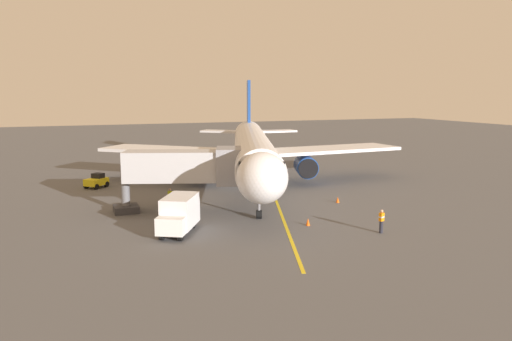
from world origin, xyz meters
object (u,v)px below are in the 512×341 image
Objects in this scene: airplane at (253,149)px; safety_cone_nose_right at (338,200)px; ground_crew_marshaller at (381,221)px; ground_crew_wing_walker at (170,198)px; box_truck_near_nose at (179,214)px; tug_portside at (139,164)px; safety_cone_nose_left at (308,222)px; tug_starboard_side at (97,181)px; jet_bridge at (193,168)px; belt_loader_rear_apron at (269,162)px.

safety_cone_nose_right is (-4.41, 10.29, -3.73)m from airplane.
ground_crew_marshaller is 1.00× the size of ground_crew_wing_walker.
box_truck_near_nose is at bearing 16.27° from safety_cone_nose_right.
ground_crew_wing_walker is at bearing 88.86° from tug_portside.
airplane is at bearing -83.52° from ground_crew_marshaller.
tug_portside reaches higher than safety_cone_nose_left.
tug_portside is at bearing -118.37° from tug_starboard_side.
jet_bridge is at bearing 92.56° from tug_portside.
ground_crew_marshaller is at bearing 77.61° from safety_cone_nose_right.
tug_portside is 4.61× the size of safety_cone_nose_left.
ground_crew_marshaller is at bearing 81.85° from belt_loader_rear_apron.
box_truck_near_nose is 9.04× the size of safety_cone_nose_right.
tug_starboard_side is (5.42, -11.88, -0.18)m from ground_crew_wing_walker.
box_truck_near_nose is 16.30m from safety_cone_nose_right.
box_truck_near_nose is at bearing 66.66° from jet_bridge.
ground_crew_marshaller is (-10.95, 11.01, -2.88)m from jet_bridge.
safety_cone_nose_left is 1.00× the size of safety_cone_nose_right.
tug_portside is (12.06, -35.91, -0.18)m from ground_crew_marshaller.
airplane is at bearing -146.22° from ground_crew_wing_walker.
belt_loader_rear_apron is at bearing -124.10° from box_truck_near_nose.
jet_bridge is 6.65× the size of ground_crew_wing_walker.
box_truck_near_nose reaches higher than tug_portside.
jet_bridge is at bearing 53.26° from belt_loader_rear_apron.
airplane is 14.00m from belt_loader_rear_apron.
ground_crew_wing_walker reaches higher than tug_starboard_side.
airplane reaches higher than ground_crew_wing_walker.
tug_starboard_side is at bearing 16.70° from belt_loader_rear_apron.
box_truck_near_nose is 9.70m from safety_cone_nose_left.
safety_cone_nose_left is (8.51, 28.10, -0.44)m from belt_loader_rear_apron.
airplane is at bearing -66.82° from safety_cone_nose_right.
jet_bridge is at bearing 46.01° from airplane.
ground_crew_wing_walker is 25.27m from belt_loader_rear_apron.
box_truck_near_nose is (0.96, 7.99, 0.50)m from ground_crew_wing_walker.
box_truck_near_nose is at bearing 55.90° from belt_loader_rear_apron.
ground_crew_wing_walker is (12.52, -13.15, 0.00)m from ground_crew_marshaller.
safety_cone_nose_right is (-15.61, -4.56, -1.11)m from box_truck_near_nose.
tug_starboard_side is (15.66, -5.03, -3.30)m from airplane.
ground_crew_wing_walker is 3.11× the size of safety_cone_nose_right.
safety_cone_nose_left is at bearing 73.16° from belt_loader_rear_apron.
ground_crew_wing_walker is 0.37× the size of belt_loader_rear_apron.
tug_starboard_side is (4.46, -19.87, -0.68)m from box_truck_near_nose.
tug_portside is 4.61× the size of safety_cone_nose_right.
jet_bridge is 6.65× the size of ground_crew_marshaller.
ground_crew_marshaller is 9.96m from safety_cone_nose_right.
safety_cone_nose_right is at bearing 83.75° from belt_loader_rear_apron.
box_truck_near_nose reaches higher than ground_crew_marshaller.
ground_crew_wing_walker is at bearing -53.71° from jet_bridge.
belt_loader_rear_apron is at bearing -126.74° from jet_bridge.
safety_cone_nose_left is at bearing 104.12° from tug_portside.
ground_crew_marshaller is at bearing 133.59° from ground_crew_wing_walker.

